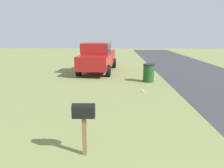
# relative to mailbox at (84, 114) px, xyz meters

# --- Properties ---
(mailbox) EXTENTS (0.22, 0.50, 1.22)m
(mailbox) POSITION_rel_mailbox_xyz_m (0.00, 0.00, 0.00)
(mailbox) COLOR brown
(mailbox) RESTS_ON ground
(pickup_truck) EXTENTS (5.64, 2.60, 2.09)m
(pickup_truck) POSITION_rel_mailbox_xyz_m (10.55, 0.66, 0.13)
(pickup_truck) COLOR maroon
(pickup_truck) RESTS_ON ground
(trash_bin) EXTENTS (0.65, 0.65, 1.02)m
(trash_bin) POSITION_rel_mailbox_xyz_m (7.42, -2.54, -0.46)
(trash_bin) COLOR #1E4C1E
(trash_bin) RESTS_ON ground
(litter_bag_by_mailbox) EXTENTS (0.14, 0.14, 0.14)m
(litter_bag_by_mailbox) POSITION_rel_mailbox_xyz_m (2.22, 0.16, -0.90)
(litter_bag_by_mailbox) COLOR silver
(litter_bag_by_mailbox) RESTS_ON ground
(litter_can_midfield_b) EXTENTS (0.08, 0.13, 0.07)m
(litter_can_midfield_b) POSITION_rel_mailbox_xyz_m (5.27, -1.98, -0.94)
(litter_can_midfield_b) COLOR silver
(litter_can_midfield_b) RESTS_ON ground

